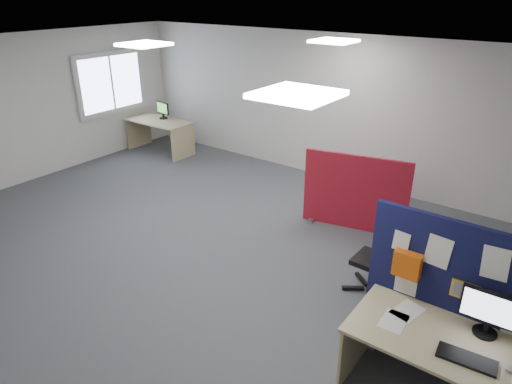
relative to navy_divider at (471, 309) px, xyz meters
The scene contains 15 objects.
floor 3.57m from the navy_divider, behind, with size 9.00×9.00×0.00m, color #4F5257.
ceiling 3.95m from the navy_divider, behind, with size 9.00×7.00×0.02m, color white.
wall_back 5.16m from the navy_divider, 132.42° to the left, with size 9.00×0.02×2.70m, color silver.
wall_left 7.98m from the navy_divider, behind, with size 0.02×7.00×2.70m, color silver.
window 8.25m from the navy_divider, 163.85° to the left, with size 0.06×1.70×1.30m.
ceiling_lights 3.76m from the navy_divider, 163.04° to the left, with size 4.10×4.10×0.04m.
navy_divider is the anchor object (origin of this frame).
main_desk 0.45m from the navy_divider, 71.15° to the right, with size 2.01×0.89×0.73m.
monitor_main 0.26m from the navy_divider, 44.14° to the right, with size 0.48×0.20×0.42m.
keyboard 0.58m from the navy_divider, 79.06° to the right, with size 0.45×0.18×0.03m, color black.
red_divider 3.02m from the navy_divider, 134.50° to the left, with size 1.56×0.38×1.19m.
second_desk 7.71m from the navy_divider, 157.97° to the left, with size 1.49×0.74×0.73m.
monitor_second 7.77m from the navy_divider, 157.20° to the left, with size 0.40×0.18×0.37m.
office_chair 1.40m from the navy_divider, 144.99° to the left, with size 0.63×0.66×0.99m.
desk_papers 0.48m from the navy_divider, 109.21° to the right, with size 1.30×0.71×0.00m.
Camera 1 is at (3.85, -4.05, 3.45)m, focal length 32.00 mm.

